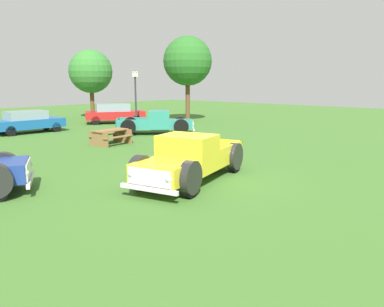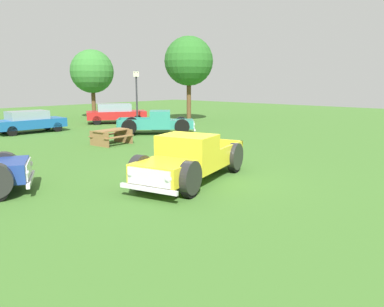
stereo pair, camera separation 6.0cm
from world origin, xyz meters
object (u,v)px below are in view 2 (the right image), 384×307
(lamp_post_near, at_px, (137,98))
(oak_tree_east, at_px, (92,72))
(sedan_distant_a, at_px, (29,121))
(sedan_distant_b, at_px, (116,113))
(pickup_truck_foreground, at_px, (187,160))
(oak_tree_west, at_px, (189,61))
(picnic_table, at_px, (111,135))
(pickup_truck_behind_left, at_px, (161,123))

(lamp_post_near, xyz_separation_m, oak_tree_east, (1.84, 8.18, 2.00))
(sedan_distant_a, distance_m, sedan_distant_b, 7.16)
(pickup_truck_foreground, relative_size, lamp_post_near, 1.34)
(oak_tree_west, bearing_deg, picnic_table, -156.94)
(lamp_post_near, bearing_deg, pickup_truck_foreground, -124.08)
(picnic_table, bearing_deg, oak_tree_west, 23.06)
(pickup_truck_behind_left, bearing_deg, lamp_post_near, 71.83)
(pickup_truck_foreground, height_order, pickup_truck_behind_left, pickup_truck_foreground)
(sedan_distant_a, relative_size, sedan_distant_b, 0.89)
(pickup_truck_behind_left, xyz_separation_m, sedan_distant_a, (-5.24, 6.68, 0.04))
(pickup_truck_behind_left, height_order, picnic_table, pickup_truck_behind_left)
(oak_tree_east, bearing_deg, oak_tree_west, -65.64)
(lamp_post_near, bearing_deg, sedan_distant_a, 155.97)
(pickup_truck_behind_left, xyz_separation_m, oak_tree_west, (6.77, 3.83, 4.14))
(lamp_post_near, height_order, oak_tree_west, oak_tree_west)
(picnic_table, relative_size, oak_tree_west, 0.28)
(sedan_distant_a, relative_size, lamp_post_near, 1.07)
(sedan_distant_b, distance_m, picnic_table, 10.35)
(pickup_truck_behind_left, distance_m, picnic_table, 4.59)
(pickup_truck_foreground, height_order, oak_tree_west, oak_tree_west)
(oak_tree_east, height_order, oak_tree_west, oak_tree_west)
(pickup_truck_foreground, height_order, lamp_post_near, lamp_post_near)
(sedan_distant_b, relative_size, oak_tree_west, 0.71)
(pickup_truck_foreground, relative_size, sedan_distant_b, 1.11)
(sedan_distant_b, xyz_separation_m, oak_tree_east, (1.19, 4.79, 3.29))
(pickup_truck_foreground, relative_size, pickup_truck_behind_left, 1.18)
(sedan_distant_b, bearing_deg, pickup_truck_foreground, -119.91)
(pickup_truck_behind_left, relative_size, oak_tree_east, 0.76)
(pickup_truck_foreground, xyz_separation_m, oak_tree_east, (10.48, 20.93, 3.35))
(pickup_truck_behind_left, bearing_deg, picnic_table, -167.89)
(sedan_distant_a, height_order, oak_tree_west, oak_tree_west)
(oak_tree_west, bearing_deg, pickup_truck_behind_left, -150.52)
(sedan_distant_b, xyz_separation_m, lamp_post_near, (-0.65, -3.39, 1.30))
(pickup_truck_behind_left, relative_size, oak_tree_west, 0.67)
(oak_tree_east, bearing_deg, lamp_post_near, -102.70)
(picnic_table, distance_m, oak_tree_east, 15.41)
(sedan_distant_a, bearing_deg, pickup_truck_foreground, -97.82)
(lamp_post_near, relative_size, picnic_table, 2.09)
(pickup_truck_behind_left, relative_size, sedan_distant_b, 0.94)
(oak_tree_east, relative_size, oak_tree_west, 0.88)
(sedan_distant_a, height_order, oak_tree_east, oak_tree_east)
(pickup_truck_behind_left, bearing_deg, pickup_truck_foreground, -129.49)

